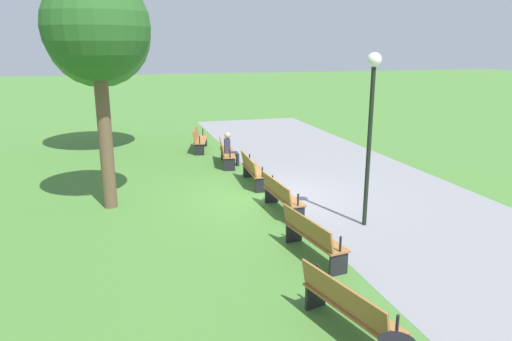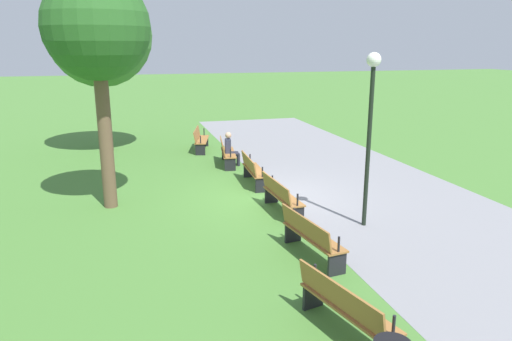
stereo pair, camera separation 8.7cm
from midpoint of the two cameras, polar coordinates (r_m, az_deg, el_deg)
name	(u,v)px [view 1 (the left image)]	position (r m, az deg, el deg)	size (l,w,h in m)	color
ground_plane	(269,197)	(13.32, 1.38, -3.21)	(120.00, 120.00, 0.00)	#477A33
path_paving	(366,188)	(14.48, 12.89, -2.10)	(27.86, 5.61, 0.01)	gray
bench_0	(199,139)	(19.22, -6.97, 3.77)	(1.88, 0.90, 0.89)	#996633
bench_1	(226,152)	(16.81, -3.82, 2.25)	(1.87, 0.73, 0.89)	#996633
bench_2	(253,169)	(14.38, -0.57, 0.12)	(1.84, 0.56, 0.89)	#996633
bench_3	(281,195)	(11.95, 2.82, -2.98)	(1.84, 0.56, 0.89)	#996633
bench_4	(312,235)	(9.55, 6.46, -7.75)	(1.87, 0.73, 0.89)	#996633
bench_5	(348,306)	(7.24, 10.62, -15.72)	(1.88, 0.90, 0.89)	#996633
person_seated	(230,148)	(16.67, -3.31, 2.72)	(0.38, 0.55, 1.20)	#2D3347
tree_0	(98,35)	(19.62, -18.55, 15.13)	(3.93, 3.93, 6.47)	#4C3828
tree_2	(96,30)	(12.47, -18.80, 15.70)	(2.57, 2.57, 5.83)	brown
lamp_post	(371,108)	(10.94, 13.45, 7.32)	(0.32, 0.32, 3.98)	black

